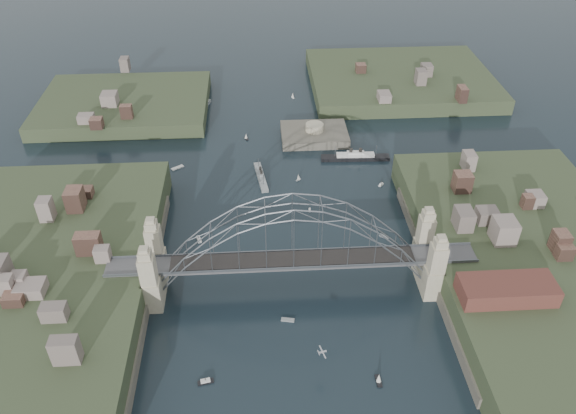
% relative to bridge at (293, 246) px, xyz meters
% --- Properties ---
extents(ground, '(500.00, 500.00, 0.00)m').
position_rel_bridge_xyz_m(ground, '(0.00, 0.00, -12.32)').
color(ground, black).
rests_on(ground, ground).
extents(bridge, '(84.00, 13.80, 24.60)m').
position_rel_bridge_xyz_m(bridge, '(0.00, 0.00, 0.00)').
color(bridge, '#4C4C4F').
rests_on(bridge, ground).
extents(shore_west, '(50.50, 90.00, 12.00)m').
position_rel_bridge_xyz_m(shore_west, '(-57.32, 0.00, -10.35)').
color(shore_west, '#313E24').
rests_on(shore_west, ground).
extents(shore_east, '(50.50, 90.00, 12.00)m').
position_rel_bridge_xyz_m(shore_east, '(57.32, 0.00, -10.35)').
color(shore_east, '#313E24').
rests_on(shore_east, ground).
extents(headland_nw, '(60.00, 45.00, 9.00)m').
position_rel_bridge_xyz_m(headland_nw, '(-55.00, 95.00, -11.82)').
color(headland_nw, '#313E24').
rests_on(headland_nw, ground).
extents(headland_ne, '(70.00, 55.00, 9.50)m').
position_rel_bridge_xyz_m(headland_ne, '(50.00, 110.00, -11.57)').
color(headland_ne, '#313E24').
rests_on(headland_ne, ground).
extents(fort_island, '(22.00, 16.00, 9.40)m').
position_rel_bridge_xyz_m(fort_island, '(12.00, 70.00, -12.66)').
color(fort_island, '#514C41').
rests_on(fort_island, ground).
extents(wharf_shed, '(20.00, 8.00, 4.00)m').
position_rel_bridge_xyz_m(wharf_shed, '(44.00, -14.00, -2.32)').
color(wharf_shed, '#592D26').
rests_on(wharf_shed, shore_east).
extents(finger_pier, '(4.00, 22.00, 1.40)m').
position_rel_bridge_xyz_m(finger_pier, '(39.00, -28.00, -11.62)').
color(finger_pier, '#4C4C4F').
rests_on(finger_pier, ground).
extents(naval_cruiser_near, '(4.18, 15.64, 4.65)m').
position_rel_bridge_xyz_m(naval_cruiser_near, '(-6.43, 46.53, -11.60)').
color(naval_cruiser_near, gray).
rests_on(naval_cruiser_near, ground).
extents(naval_cruiser_far, '(6.45, 14.77, 5.01)m').
position_rel_bridge_xyz_m(naval_cruiser_far, '(-27.22, 93.34, -11.54)').
color(naval_cruiser_far, gray).
rests_on(naval_cruiser_far, ground).
extents(ocean_liner, '(21.70, 3.69, 5.30)m').
position_rel_bridge_xyz_m(ocean_liner, '(23.63, 55.78, -11.50)').
color(ocean_liner, black).
rests_on(ocean_liner, ground).
extents(aeroplane, '(1.86, 3.29, 0.49)m').
position_rel_bridge_xyz_m(aeroplane, '(3.99, -24.48, -6.50)').
color(aeroplane, '#B8BAC0').
extents(small_boat_a, '(1.70, 2.97, 1.43)m').
position_rel_bridge_xyz_m(small_boat_a, '(-23.21, 18.53, -12.04)').
color(small_boat_a, white).
rests_on(small_boat_a, ground).
extents(small_boat_b, '(0.69, 1.74, 0.45)m').
position_rel_bridge_xyz_m(small_boat_b, '(6.75, 29.53, -12.17)').
color(small_boat_b, white).
rests_on(small_boat_b, ground).
extents(small_boat_c, '(3.06, 1.51, 0.45)m').
position_rel_bridge_xyz_m(small_boat_c, '(-1.79, -10.61, -12.17)').
color(small_boat_c, white).
rests_on(small_boat_c, ground).
extents(small_boat_d, '(1.82, 1.92, 1.43)m').
position_rel_bridge_xyz_m(small_boat_d, '(29.04, 40.74, -12.03)').
color(small_boat_d, white).
rests_on(small_boat_d, ground).
extents(small_boat_e, '(3.93, 3.27, 0.45)m').
position_rel_bridge_xyz_m(small_boat_e, '(-32.14, 53.93, -12.17)').
color(small_boat_e, white).
rests_on(small_boat_e, ground).
extents(small_boat_f, '(1.60, 1.66, 2.38)m').
position_rel_bridge_xyz_m(small_boat_f, '(4.78, 44.98, -11.33)').
color(small_boat_f, white).
rests_on(small_boat_f, ground).
extents(small_boat_g, '(1.09, 2.94, 2.38)m').
position_rel_bridge_xyz_m(small_boat_g, '(15.12, -27.68, -11.55)').
color(small_boat_g, white).
rests_on(small_boat_g, ground).
extents(small_boat_h, '(1.55, 2.36, 2.38)m').
position_rel_bridge_xyz_m(small_boat_h, '(-10.85, 70.90, -11.43)').
color(small_boat_h, white).
rests_on(small_boat_h, ground).
extents(small_boat_i, '(2.47, 2.41, 0.45)m').
position_rel_bridge_xyz_m(small_boat_i, '(25.07, 16.71, -12.17)').
color(small_boat_i, white).
rests_on(small_boat_i, ground).
extents(small_boat_j, '(3.33, 1.66, 1.43)m').
position_rel_bridge_xyz_m(small_boat_j, '(-18.96, -25.82, -12.04)').
color(small_boat_j, white).
rests_on(small_boat_j, ground).
extents(small_boat_k, '(1.36, 1.73, 2.38)m').
position_rel_bridge_xyz_m(small_boat_k, '(6.91, 101.61, -11.31)').
color(small_boat_k, white).
rests_on(small_boat_k, ground).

